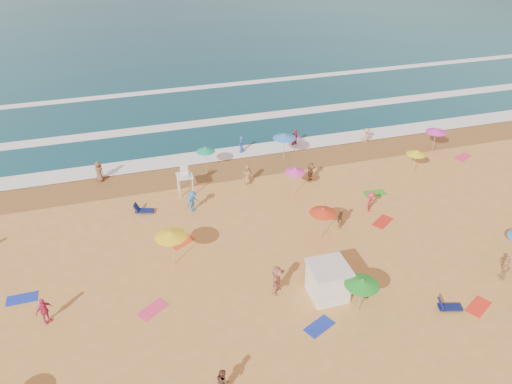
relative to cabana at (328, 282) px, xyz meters
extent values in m
plane|color=gold|center=(-2.23, 3.70, -1.00)|extent=(220.00, 220.00, 0.00)
cube|color=#0C4756|center=(-2.23, 87.70, -1.00)|extent=(220.00, 140.00, 0.18)
plane|color=olive|center=(-2.23, 16.20, -0.99)|extent=(220.00, 220.00, 0.00)
cube|color=white|center=(-2.23, 18.70, -0.90)|extent=(200.00, 2.20, 0.05)
cube|color=white|center=(-2.23, 25.70, -0.90)|extent=(200.00, 1.60, 0.05)
cube|color=white|center=(-2.23, 35.70, -0.90)|extent=(200.00, 1.20, 0.05)
cube|color=white|center=(0.00, 0.00, 0.00)|extent=(2.00, 2.00, 2.00)
cube|color=silver|center=(0.00, 0.00, 1.06)|extent=(2.20, 2.20, 0.12)
imported|color=black|center=(1.90, -0.30, -0.56)|extent=(1.01, 1.77, 0.88)
cone|color=red|center=(1.71, 5.03, 1.30)|extent=(1.76, 1.76, 0.35)
cone|color=yellow|center=(-8.13, 5.22, 1.35)|extent=(1.97, 1.97, 0.35)
cone|color=#13A075|center=(-3.78, 16.16, 1.10)|extent=(1.53, 1.53, 0.35)
cone|color=green|center=(1.18, -1.66, 1.10)|extent=(1.91, 1.91, 0.35)
cone|color=yellow|center=(12.41, 11.10, 0.97)|extent=(1.54, 1.54, 0.35)
cone|color=#367BF3|center=(2.95, 16.20, 1.34)|extent=(1.93, 1.93, 0.35)
cone|color=#F636AE|center=(1.90, 10.74, 1.19)|extent=(1.53, 1.53, 0.35)
cone|color=#DF31B9|center=(15.95, 13.77, 1.26)|extent=(1.76, 1.76, 0.35)
cube|color=#0F174E|center=(6.16, -3.05, -0.83)|extent=(1.40, 0.90, 0.34)
cube|color=#101A52|center=(-9.31, 11.58, -0.83)|extent=(1.41, 0.92, 0.34)
cube|color=#1D34B9|center=(-17.01, 4.66, -0.98)|extent=(1.71, 0.87, 0.03)
cube|color=#FD491C|center=(-7.29, 7.33, -0.98)|extent=(1.90, 1.61, 0.03)
cube|color=#F63A6A|center=(-9.87, 1.65, -0.98)|extent=(1.89, 1.67, 0.03)
cube|color=red|center=(6.69, 5.64, -0.98)|extent=(1.89, 1.67, 0.03)
cube|color=#1B30AD|center=(-1.36, -2.16, -0.98)|extent=(1.90, 1.50, 0.03)
cube|color=green|center=(7.96, 9.25, -0.98)|extent=(1.78, 1.02, 0.03)
cube|color=red|center=(7.84, -3.33, -0.98)|extent=(1.90, 1.58, 0.03)
cube|color=#F3395D|center=(18.18, 12.39, -0.98)|extent=(1.90, 1.52, 0.03)
imported|color=#2A7BC7|center=(-5.89, 10.78, -0.17)|extent=(1.24, 1.08, 1.66)
imported|color=brown|center=(-12.26, 17.19, -0.13)|extent=(0.97, 1.01, 1.75)
imported|color=tan|center=(-2.74, 1.04, -0.06)|extent=(1.46, 1.75, 1.88)
imported|color=#BB2E4B|center=(4.93, 18.59, -0.32)|extent=(0.96, 0.78, 1.86)
imported|color=tan|center=(11.39, 17.48, -0.44)|extent=(1.07, 0.63, 1.63)
imported|color=tan|center=(10.76, -1.66, -0.16)|extent=(0.51, 1.03, 1.69)
imported|color=brown|center=(3.46, 5.88, -0.19)|extent=(0.48, 0.64, 1.61)
imported|color=#D33441|center=(6.42, 7.14, -0.19)|extent=(1.19, 1.10, 1.61)
imported|color=brown|center=(-7.28, -4.65, -0.23)|extent=(0.72, 0.85, 1.54)
imported|color=#977146|center=(-1.03, 13.46, -0.19)|extent=(0.80, 0.53, 1.62)
imported|color=blue|center=(-0.17, 18.61, -0.32)|extent=(0.73, 0.81, 1.87)
imported|color=#D23468|center=(-15.49, 2.37, -0.17)|extent=(1.02, 0.90, 1.66)
imported|color=#9A6747|center=(3.88, 12.43, -0.19)|extent=(1.19, 1.54, 1.62)
camera|label=1|loc=(-10.02, -19.41, 19.45)|focal=35.00mm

